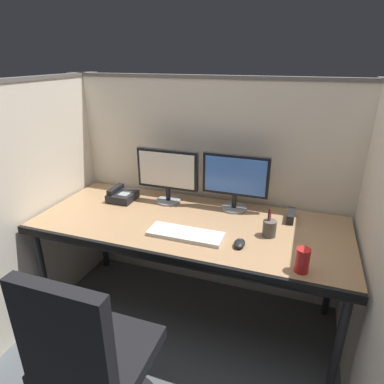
{
  "coord_description": "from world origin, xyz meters",
  "views": [
    {
      "loc": [
        0.61,
        -1.41,
        1.69
      ],
      "look_at": [
        0.0,
        0.35,
        0.92
      ],
      "focal_mm": 31.02,
      "sensor_mm": 36.0,
      "label": 1
    }
  ],
  "objects_px": {
    "soda_can": "(302,261)",
    "keyboard_main": "(185,234)",
    "pen_cup": "(269,228)",
    "red_stapler": "(291,216)",
    "office_chair": "(97,381)",
    "monitor_left": "(167,173)",
    "monitor_right": "(235,179)",
    "desk_phone": "(122,195)",
    "computer_mouse": "(239,243)",
    "desk": "(189,230)"
  },
  "relations": [
    {
      "from": "monitor_left",
      "to": "desk_phone",
      "type": "relative_size",
      "value": 2.26
    },
    {
      "from": "desk",
      "to": "red_stapler",
      "type": "relative_size",
      "value": 12.67
    },
    {
      "from": "desk",
      "to": "monitor_right",
      "type": "distance_m",
      "value": 0.45
    },
    {
      "from": "desk",
      "to": "keyboard_main",
      "type": "xyz_separation_m",
      "value": [
        0.04,
        -0.15,
        0.06
      ]
    },
    {
      "from": "desk",
      "to": "computer_mouse",
      "type": "xyz_separation_m",
      "value": [
        0.35,
        -0.16,
        0.07
      ]
    },
    {
      "from": "desk_phone",
      "to": "red_stapler",
      "type": "height_order",
      "value": "desk_phone"
    },
    {
      "from": "computer_mouse",
      "to": "soda_can",
      "type": "height_order",
      "value": "soda_can"
    },
    {
      "from": "desk",
      "to": "monitor_right",
      "type": "height_order",
      "value": "monitor_right"
    },
    {
      "from": "office_chair",
      "to": "desk_phone",
      "type": "bearing_deg",
      "value": 112.18
    },
    {
      "from": "soda_can",
      "to": "red_stapler",
      "type": "distance_m",
      "value": 0.55
    },
    {
      "from": "soda_can",
      "to": "red_stapler",
      "type": "height_order",
      "value": "soda_can"
    },
    {
      "from": "desk",
      "to": "office_chair",
      "type": "xyz_separation_m",
      "value": [
        -0.12,
        -0.86,
        -0.33
      ]
    },
    {
      "from": "soda_can",
      "to": "keyboard_main",
      "type": "bearing_deg",
      "value": 167.77
    },
    {
      "from": "monitor_left",
      "to": "keyboard_main",
      "type": "xyz_separation_m",
      "value": [
        0.28,
        -0.41,
        -0.2
      ]
    },
    {
      "from": "computer_mouse",
      "to": "red_stapler",
      "type": "height_order",
      "value": "red_stapler"
    },
    {
      "from": "red_stapler",
      "to": "soda_can",
      "type": "bearing_deg",
      "value": -80.99
    },
    {
      "from": "desk_phone",
      "to": "office_chair",
      "type": "bearing_deg",
      "value": -66.95
    },
    {
      "from": "office_chair",
      "to": "monitor_right",
      "type": "relative_size",
      "value": 2.27
    },
    {
      "from": "desk_phone",
      "to": "computer_mouse",
      "type": "bearing_deg",
      "value": -20.38
    },
    {
      "from": "pen_cup",
      "to": "red_stapler",
      "type": "height_order",
      "value": "pen_cup"
    },
    {
      "from": "monitor_right",
      "to": "red_stapler",
      "type": "relative_size",
      "value": 2.87
    },
    {
      "from": "monitor_right",
      "to": "soda_can",
      "type": "xyz_separation_m",
      "value": [
        0.45,
        -0.58,
        -0.15
      ]
    },
    {
      "from": "desk",
      "to": "pen_cup",
      "type": "height_order",
      "value": "pen_cup"
    },
    {
      "from": "soda_can",
      "to": "monitor_left",
      "type": "bearing_deg",
      "value": 149.24
    },
    {
      "from": "desk",
      "to": "desk_phone",
      "type": "distance_m",
      "value": 0.6
    },
    {
      "from": "pen_cup",
      "to": "desk_phone",
      "type": "bearing_deg",
      "value": 170.54
    },
    {
      "from": "office_chair",
      "to": "pen_cup",
      "type": "relative_size",
      "value": 5.84
    },
    {
      "from": "pen_cup",
      "to": "soda_can",
      "type": "distance_m",
      "value": 0.35
    },
    {
      "from": "computer_mouse",
      "to": "pen_cup",
      "type": "distance_m",
      "value": 0.22
    },
    {
      "from": "pen_cup",
      "to": "keyboard_main",
      "type": "bearing_deg",
      "value": -160.72
    },
    {
      "from": "keyboard_main",
      "to": "pen_cup",
      "type": "height_order",
      "value": "pen_cup"
    },
    {
      "from": "pen_cup",
      "to": "red_stapler",
      "type": "bearing_deg",
      "value": 67.32
    },
    {
      "from": "monitor_left",
      "to": "computer_mouse",
      "type": "distance_m",
      "value": 0.75
    },
    {
      "from": "office_chair",
      "to": "monitor_left",
      "type": "xyz_separation_m",
      "value": [
        -0.12,
        1.11,
        0.59
      ]
    },
    {
      "from": "office_chair",
      "to": "keyboard_main",
      "type": "xyz_separation_m",
      "value": [
        0.16,
        0.71,
        0.39
      ]
    },
    {
      "from": "keyboard_main",
      "to": "desk",
      "type": "bearing_deg",
      "value": 103.23
    },
    {
      "from": "desk",
      "to": "soda_can",
      "type": "xyz_separation_m",
      "value": [
        0.67,
        -0.29,
        0.11
      ]
    },
    {
      "from": "computer_mouse",
      "to": "red_stapler",
      "type": "relative_size",
      "value": 0.64
    },
    {
      "from": "monitor_right",
      "to": "pen_cup",
      "type": "bearing_deg",
      "value": -46.89
    },
    {
      "from": "monitor_right",
      "to": "computer_mouse",
      "type": "relative_size",
      "value": 4.48
    },
    {
      "from": "desk",
      "to": "computer_mouse",
      "type": "bearing_deg",
      "value": -25.07
    },
    {
      "from": "computer_mouse",
      "to": "desk_phone",
      "type": "relative_size",
      "value": 0.51
    },
    {
      "from": "desk_phone",
      "to": "keyboard_main",
      "type": "bearing_deg",
      "value": -28.85
    },
    {
      "from": "red_stapler",
      "to": "desk_phone",
      "type": "bearing_deg",
      "value": -176.55
    },
    {
      "from": "office_chair",
      "to": "monitor_right",
      "type": "height_order",
      "value": "monitor_right"
    },
    {
      "from": "keyboard_main",
      "to": "monitor_right",
      "type": "bearing_deg",
      "value": 67.58
    },
    {
      "from": "office_chair",
      "to": "red_stapler",
      "type": "bearing_deg",
      "value": 56.57
    },
    {
      "from": "red_stapler",
      "to": "office_chair",
      "type": "bearing_deg",
      "value": -122.56
    },
    {
      "from": "office_chair",
      "to": "keyboard_main",
      "type": "relative_size",
      "value": 2.27
    },
    {
      "from": "desk_phone",
      "to": "red_stapler",
      "type": "xyz_separation_m",
      "value": [
        1.15,
        0.07,
        -0.01
      ]
    }
  ]
}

